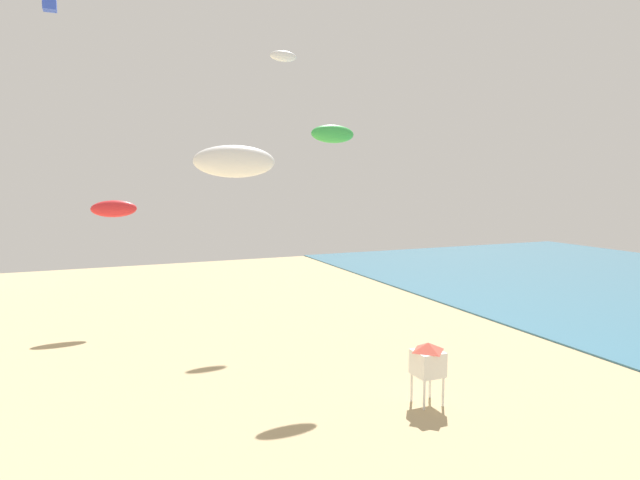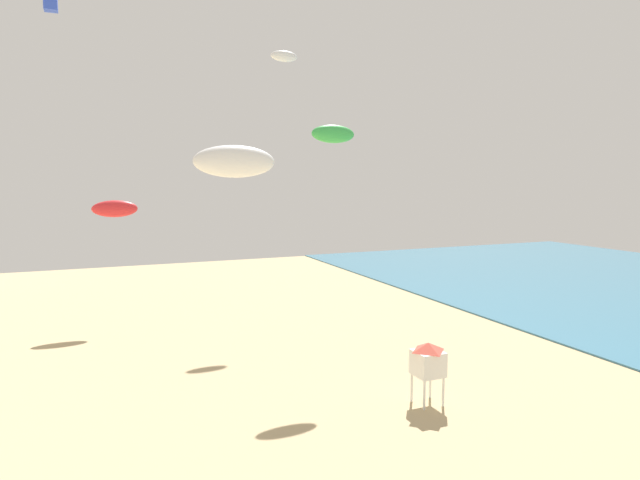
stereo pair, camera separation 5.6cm
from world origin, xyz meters
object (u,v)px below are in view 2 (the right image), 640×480
at_px(lifeguard_stand, 428,360).
at_px(kite_white_parafoil_3, 235,161).
at_px(kite_green_parafoil_2, 333,134).
at_px(kite_white_parafoil_2, 284,56).
at_px(kite_red_parafoil, 115,209).
at_px(kite_blue_box, 50,1).

bearing_deg(lifeguard_stand, kite_white_parafoil_3, -164.50).
xyz_separation_m(lifeguard_stand, kite_green_parafoil_2, (-0.90, 7.34, 9.53)).
xyz_separation_m(kite_green_parafoil_2, kite_white_parafoil_2, (1.48, 11.68, 6.42)).
relative_size(lifeguard_stand, kite_white_parafoil_2, 1.30).
bearing_deg(kite_red_parafoil, kite_green_parafoil_2, -49.78).
bearing_deg(lifeguard_stand, kite_green_parafoil_2, 110.91).
bearing_deg(kite_blue_box, kite_red_parafoil, -4.55).
distance_m(kite_blue_box, kite_red_parafoil, 12.92).
height_order(lifeguard_stand, kite_white_parafoil_2, kite_white_parafoil_2).
bearing_deg(kite_green_parafoil_2, kite_white_parafoil_3, -132.55).
height_order(kite_blue_box, kite_red_parafoil, kite_blue_box).
bearing_deg(kite_white_parafoil_2, kite_green_parafoil_2, -97.24).
relative_size(lifeguard_stand, kite_green_parafoil_2, 1.09).
height_order(lifeguard_stand, kite_blue_box, kite_blue_box).
bearing_deg(kite_blue_box, kite_green_parafoil_2, -42.65).
height_order(kite_green_parafoil_2, kite_white_parafoil_2, kite_white_parafoil_2).
distance_m(lifeguard_stand, kite_green_parafoil_2, 12.07).
relative_size(lifeguard_stand, kite_white_parafoil_3, 0.94).
bearing_deg(kite_white_parafoil_3, kite_red_parafoil, 99.09).
bearing_deg(kite_white_parafoil_3, kite_green_parafoil_2, 47.45).
relative_size(kite_green_parafoil_2, kite_white_parafoil_2, 1.19).
distance_m(kite_green_parafoil_2, kite_red_parafoil, 16.08).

